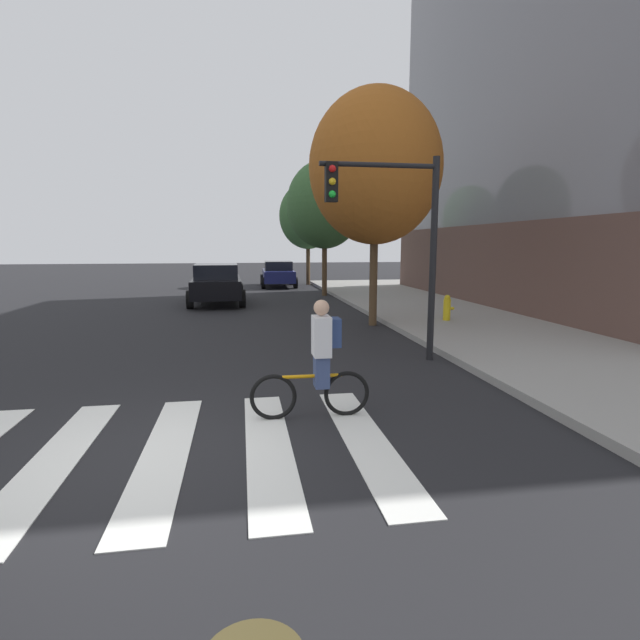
{
  "coord_description": "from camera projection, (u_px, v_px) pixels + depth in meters",
  "views": [
    {
      "loc": [
        1.19,
        -5.62,
        2.44
      ],
      "look_at": [
        2.47,
        2.24,
        1.19
      ],
      "focal_mm": 27.04,
      "sensor_mm": 36.0,
      "label": 1
    }
  ],
  "objects": [
    {
      "name": "cyclist",
      "position": [
        319.0,
        360.0,
        6.76
      ],
      "size": [
        1.71,
        0.36,
        1.69
      ],
      "color": "black",
      "rests_on": "ground"
    },
    {
      "name": "ground_plane",
      "position": [
        144.0,
        454.0,
        5.67
      ],
      "size": [
        120.0,
        120.0,
        0.0
      ],
      "primitive_type": "plane",
      "color": "black"
    },
    {
      "name": "traffic_light_near",
      "position": [
        396.0,
        224.0,
        9.76
      ],
      "size": [
        2.47,
        0.28,
        4.2
      ],
      "color": "black",
      "rests_on": "ground"
    },
    {
      "name": "sedan_mid",
      "position": [
        217.0,
        283.0,
        19.99
      ],
      "size": [
        2.35,
        4.81,
        1.64
      ],
      "color": "black",
      "rests_on": "ground"
    },
    {
      "name": "sedan_far",
      "position": [
        278.0,
        273.0,
        28.12
      ],
      "size": [
        2.09,
        4.32,
        1.48
      ],
      "color": "navy",
      "rests_on": "ground"
    },
    {
      "name": "crosswalk_stripes",
      "position": [
        166.0,
        452.0,
        5.71
      ],
      "size": [
        5.42,
        3.76,
        0.01
      ],
      "color": "silver",
      "rests_on": "ground"
    },
    {
      "name": "street_tree_near",
      "position": [
        375.0,
        167.0,
        14.02
      ],
      "size": [
        3.88,
        3.88,
        6.9
      ],
      "color": "#4C3823",
      "rests_on": "ground"
    },
    {
      "name": "street_tree_mid",
      "position": [
        325.0,
        205.0,
        22.61
      ],
      "size": [
        3.57,
        3.57,
        6.34
      ],
      "color": "#4C3823",
      "rests_on": "ground"
    },
    {
      "name": "street_tree_far",
      "position": [
        308.0,
        216.0,
        28.92
      ],
      "size": [
        3.45,
        3.45,
        6.13
      ],
      "color": "#4C3823",
      "rests_on": "ground"
    },
    {
      "name": "fire_hydrant",
      "position": [
        447.0,
        308.0,
        14.68
      ],
      "size": [
        0.33,
        0.22,
        0.78
      ],
      "color": "gold",
      "rests_on": "sidewalk"
    }
  ]
}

